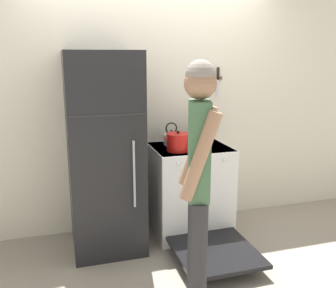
% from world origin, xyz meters
% --- Properties ---
extents(ground_plane, '(14.00, 14.00, 0.00)m').
position_xyz_m(ground_plane, '(0.00, 0.00, 0.00)').
color(ground_plane, gray).
extents(wall_back, '(10.00, 0.06, 2.55)m').
position_xyz_m(wall_back, '(0.00, 0.03, 1.27)').
color(wall_back, silver).
rests_on(wall_back, ground_plane).
extents(refrigerator, '(0.64, 0.74, 1.83)m').
position_xyz_m(refrigerator, '(-0.55, -0.36, 0.91)').
color(refrigerator, black).
rests_on(refrigerator, ground_plane).
extents(stove_range, '(0.75, 1.35, 0.90)m').
position_xyz_m(stove_range, '(0.30, -0.35, 0.45)').
color(stove_range, white).
rests_on(stove_range, ground_plane).
extents(dutch_oven_pot, '(0.27, 0.22, 0.20)m').
position_xyz_m(dutch_oven_pot, '(0.13, -0.44, 0.99)').
color(dutch_oven_pot, red).
rests_on(dutch_oven_pot, stove_range).
extents(tea_kettle, '(0.19, 0.15, 0.23)m').
position_xyz_m(tea_kettle, '(0.14, -0.19, 0.98)').
color(tea_kettle, silver).
rests_on(tea_kettle, stove_range).
extents(utensil_jar, '(0.07, 0.07, 0.27)m').
position_xyz_m(utensil_jar, '(0.49, -0.18, 0.99)').
color(utensil_jar, silver).
rests_on(utensil_jar, stove_range).
extents(person, '(0.35, 0.41, 1.76)m').
position_xyz_m(person, '(-0.08, -1.52, 1.00)').
color(person, '#2D2D30').
rests_on(person, ground_plane).
extents(wall_knife_strip, '(0.38, 0.03, 0.36)m').
position_xyz_m(wall_knife_strip, '(0.56, -0.02, 1.55)').
color(wall_knife_strip, brown).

